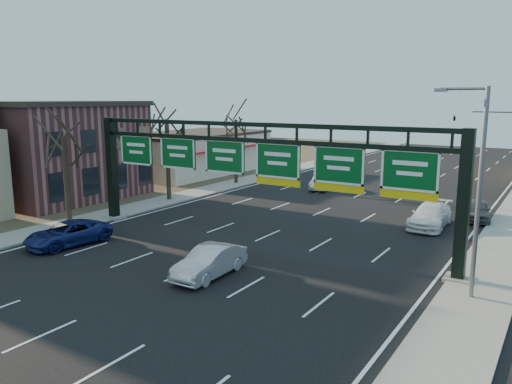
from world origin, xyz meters
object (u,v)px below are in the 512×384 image
Objects in this scene: sign_gantry at (253,167)px; car_silver_sedan at (210,262)px; car_blue_suv at (68,234)px; car_white_wagon at (430,216)px.

car_silver_sedan is at bearing -78.04° from sign_gantry.
car_blue_suv is at bearing -146.15° from sign_gantry.
car_blue_suv is 23.16m from car_white_wagon.
sign_gantry reaches higher than car_white_wagon.
car_silver_sedan is at bearing -114.41° from car_white_wagon.
car_silver_sedan is 16.88m from car_white_wagon.
car_white_wagon is (16.95, 15.78, 0.08)m from car_blue_suv.
car_white_wagon is at bearing 65.55° from car_silver_sedan.
car_silver_sedan is 0.83× the size of car_white_wagon.
sign_gantry reaches higher than car_blue_suv.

